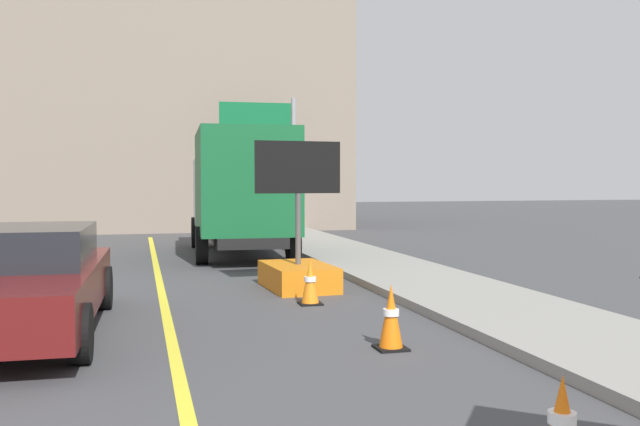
{
  "coord_description": "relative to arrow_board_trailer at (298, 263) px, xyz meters",
  "views": [
    {
      "loc": [
        -0.37,
        -0.69,
        1.98
      ],
      "look_at": [
        1.1,
        4.89,
        1.71
      ],
      "focal_mm": 38.62,
      "sensor_mm": 36.0,
      "label": 1
    }
  ],
  "objects": [
    {
      "name": "traffic_cone_mid_lane",
      "position": [
        0.04,
        -4.7,
        -0.1
      ],
      "size": [
        0.36,
        0.36,
        0.77
      ],
      "color": "black",
      "rests_on": "ground"
    },
    {
      "name": "traffic_cone_near_sign",
      "position": [
        -0.07,
        -8.23,
        -0.15
      ],
      "size": [
        0.36,
        0.36,
        0.68
      ],
      "color": "black",
      "rests_on": "ground"
    },
    {
      "name": "traffic_cone_far_lane",
      "position": [
        -0.17,
        -1.61,
        -0.13
      ],
      "size": [
        0.36,
        0.36,
        0.72
      ],
      "color": "black",
      "rests_on": "ground"
    },
    {
      "name": "pickup_car",
      "position": [
        -4.31,
        -2.73,
        0.22
      ],
      "size": [
        2.17,
        5.0,
        1.38
      ],
      "color": "#591414",
      "rests_on": "ground"
    },
    {
      "name": "far_building_block",
      "position": [
        -4.26,
        18.97,
        4.36
      ],
      "size": [
        19.79,
        9.74,
        9.68
      ],
      "primitive_type": "cube",
      "color": "gray",
      "rests_on": "ground"
    },
    {
      "name": "box_truck",
      "position": [
        -0.19,
        5.9,
        1.28
      ],
      "size": [
        2.73,
        6.61,
        3.23
      ],
      "color": "black",
      "rests_on": "ground"
    },
    {
      "name": "sidewalk_curb",
      "position": [
        2.4,
        -5.52,
        -0.41
      ],
      "size": [
        2.39,
        48.0,
        0.14
      ],
      "primitive_type": "cube",
      "color": "gray",
      "rests_on": "ground"
    },
    {
      "name": "lane_center_stripe",
      "position": [
        -2.44,
        -5.52,
        -0.48
      ],
      "size": [
        0.14,
        36.0,
        0.01
      ],
      "primitive_type": "cube",
      "color": "yellow",
      "rests_on": "ground"
    },
    {
      "name": "arrow_board_trailer",
      "position": [
        0.0,
        0.0,
        0.0
      ],
      "size": [
        1.6,
        1.86,
        2.7
      ],
      "color": "orange",
      "rests_on": "ground"
    },
    {
      "name": "highway_guide_sign",
      "position": [
        1.92,
        12.47,
        2.94
      ],
      "size": [
        2.79,
        0.25,
        5.0
      ],
      "color": "gray",
      "rests_on": "ground"
    }
  ]
}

